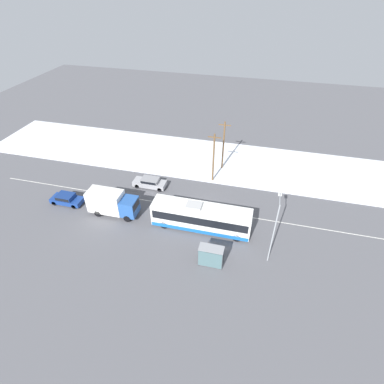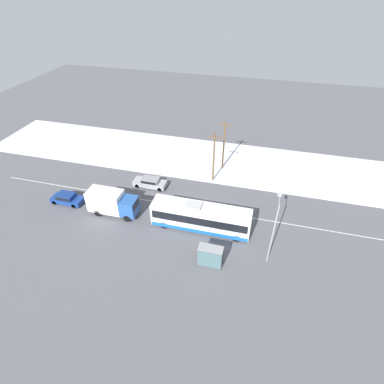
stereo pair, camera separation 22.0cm
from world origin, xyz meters
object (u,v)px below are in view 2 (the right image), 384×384
object	(u,v)px
sedan_car	(150,182)
utility_pole_snowlot	(224,145)
box_truck	(112,202)
bus_shelter	(210,255)
parked_car_near_truck	(67,198)
city_bus	(201,217)
streetlamp	(274,225)
pedestrian_at_stop	(207,251)
utility_pole_roadside	(214,157)

from	to	relation	value
sedan_car	utility_pole_snowlot	world-z (taller)	utility_pole_snowlot
box_truck	bus_shelter	xyz separation A→B (m)	(13.71, -5.26, -0.11)
parked_car_near_truck	sedan_car	bearing A→B (deg)	33.83
bus_shelter	utility_pole_snowlot	world-z (taller)	utility_pole_snowlot
bus_shelter	parked_car_near_truck	bearing A→B (deg)	164.80
city_bus	streetlamp	bearing A→B (deg)	-18.50
box_truck	pedestrian_at_stop	xyz separation A→B (m)	(13.22, -4.18, -0.79)
city_bus	bus_shelter	bearing A→B (deg)	-67.44
city_bus	box_truck	world-z (taller)	city_bus
sedan_car	utility_pole_snowlot	size ratio (longest dim) A/B	0.60
pedestrian_at_stop	streetlamp	xyz separation A→B (m)	(6.37, 1.61, 3.85)
bus_shelter	utility_pole_snowlot	size ratio (longest dim) A/B	0.33
pedestrian_at_stop	utility_pole_snowlot	world-z (taller)	utility_pole_snowlot
utility_pole_snowlot	box_truck	bearing A→B (deg)	-129.65
utility_pole_roadside	utility_pole_snowlot	distance (m)	3.82
parked_car_near_truck	bus_shelter	xyz separation A→B (m)	(20.64, -5.61, 0.90)
parked_car_near_truck	streetlamp	xyz separation A→B (m)	(26.51, -2.92, 4.07)
city_bus	utility_pole_roadside	bearing A→B (deg)	93.20
city_bus	pedestrian_at_stop	world-z (taller)	city_bus
sedan_car	pedestrian_at_stop	xyz separation A→B (m)	(10.74, -10.83, 0.22)
bus_shelter	pedestrian_at_stop	bearing A→B (deg)	114.45
sedan_car	utility_pole_roadside	world-z (taller)	utility_pole_roadside
bus_shelter	city_bus	bearing A→B (deg)	112.56
bus_shelter	streetlamp	bearing A→B (deg)	24.53
sedan_car	box_truck	bearing A→B (deg)	69.58
box_truck	sedan_car	size ratio (longest dim) A/B	1.34
city_bus	utility_pole_snowlot	bearing A→B (deg)	89.14
box_truck	parked_car_near_truck	size ratio (longest dim) A/B	1.49
pedestrian_at_stop	bus_shelter	xyz separation A→B (m)	(0.49, -1.08, 0.69)
city_bus	pedestrian_at_stop	xyz separation A→B (m)	(1.75, -4.32, -0.69)
sedan_car	utility_pole_snowlot	bearing A→B (deg)	-141.06
parked_car_near_truck	city_bus	bearing A→B (deg)	-0.64
city_bus	parked_car_near_truck	size ratio (longest dim) A/B	2.78
box_truck	sedan_car	bearing A→B (deg)	69.58
streetlamp	pedestrian_at_stop	bearing A→B (deg)	-165.85
pedestrian_at_stop	streetlamp	world-z (taller)	streetlamp
city_bus	pedestrian_at_stop	distance (m)	4.72
utility_pole_roadside	utility_pole_snowlot	size ratio (longest dim) A/B	0.97
pedestrian_at_stop	streetlamp	distance (m)	7.61
parked_car_near_truck	pedestrian_at_stop	xyz separation A→B (m)	(20.15, -4.53, 0.22)
utility_pole_snowlot	pedestrian_at_stop	bearing A→B (deg)	-85.16
city_bus	parked_car_near_truck	bearing A→B (deg)	179.36
sedan_car	bus_shelter	world-z (taller)	bus_shelter
streetlamp	utility_pole_roadside	size ratio (longest dim) A/B	1.02
box_truck	bus_shelter	distance (m)	14.68
city_bus	sedan_car	distance (m)	11.13
pedestrian_at_stop	utility_pole_roadside	size ratio (longest dim) A/B	0.21
box_truck	parked_car_near_truck	xyz separation A→B (m)	(-6.93, 0.35, -1.01)
box_truck	streetlamp	bearing A→B (deg)	-7.48
city_bus	sedan_car	size ratio (longest dim) A/B	2.50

